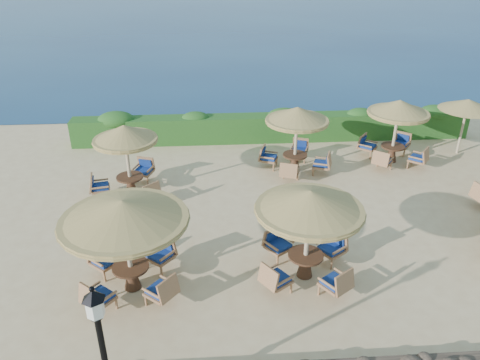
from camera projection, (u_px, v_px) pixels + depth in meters
The scene contains 8 objects.
ground at pixel (301, 224), 15.21m from camera, with size 120.00×120.00×0.00m, color #D3B886.
hedge at pixel (273, 128), 21.32m from camera, with size 18.00×0.90×1.20m, color #1B4817.
extra_parasol at pixel (468, 105), 19.30m from camera, with size 2.30×2.30×2.41m.
cafe_set_0 at pixel (125, 226), 11.56m from camera, with size 3.24×3.24×2.65m.
cafe_set_1 at pixel (309, 219), 12.04m from camera, with size 2.85×2.85×2.65m.
cafe_set_3 at pixel (126, 149), 16.22m from camera, with size 2.63×2.72×2.65m.
cafe_set_4 at pixel (296, 130), 17.95m from camera, with size 2.87×2.87×2.65m.
cafe_set_5 at pixel (397, 122), 18.72m from camera, with size 2.60×2.60×2.65m.
Camera 1 is at (-2.86, -12.70, 8.24)m, focal length 35.00 mm.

